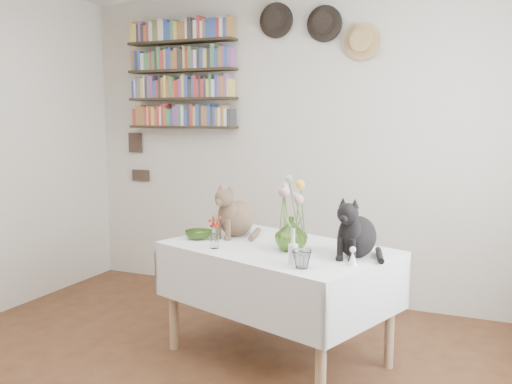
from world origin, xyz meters
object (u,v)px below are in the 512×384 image
at_px(bookshelf_unit, 182,75).
at_px(black_cat, 357,225).
at_px(dining_table, 278,275).
at_px(tabby_cat, 236,209).
at_px(flower_vase, 291,234).

bearing_deg(bookshelf_unit, black_cat, -32.93).
height_order(dining_table, tabby_cat, tabby_cat).
height_order(tabby_cat, flower_vase, tabby_cat).
xyz_separation_m(flower_vase, bookshelf_unit, (-1.46, 1.21, 1.03)).
relative_size(dining_table, tabby_cat, 4.23).
height_order(dining_table, black_cat, black_cat).
bearing_deg(black_cat, flower_vase, -167.04).
height_order(flower_vase, bookshelf_unit, bookshelf_unit).
bearing_deg(black_cat, tabby_cat, 174.71).
bearing_deg(black_cat, bookshelf_unit, 157.03).
xyz_separation_m(black_cat, bookshelf_unit, (-1.84, 1.19, 0.96)).
bearing_deg(flower_vase, bookshelf_unit, 140.20).
bearing_deg(flower_vase, tabby_cat, 151.89).
relative_size(tabby_cat, flower_vase, 1.79).
bearing_deg(tabby_cat, bookshelf_unit, 146.53).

